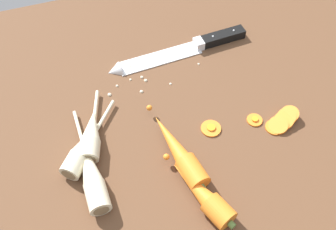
% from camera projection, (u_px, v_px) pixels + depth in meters
% --- Properties ---
extents(ground_plane, '(1.20, 0.90, 0.04)m').
position_uv_depth(ground_plane, '(165.00, 118.00, 0.84)').
color(ground_plane, brown).
extents(chefs_knife, '(0.35, 0.06, 0.04)m').
position_uv_depth(chefs_knife, '(176.00, 52.00, 0.92)').
color(chefs_knife, silver).
rests_on(chefs_knife, ground_plane).
extents(whole_carrot, '(0.07, 0.22, 0.04)m').
position_uv_depth(whole_carrot, '(179.00, 152.00, 0.74)').
color(whole_carrot, orange).
rests_on(whole_carrot, ground_plane).
extents(whole_carrot_second, '(0.09, 0.17, 0.04)m').
position_uv_depth(whole_carrot_second, '(203.00, 195.00, 0.69)').
color(whole_carrot_second, orange).
rests_on(whole_carrot_second, ground_plane).
extents(parsnip_front, '(0.14, 0.16, 0.04)m').
position_uv_depth(parsnip_front, '(84.00, 148.00, 0.75)').
color(parsnip_front, beige).
rests_on(parsnip_front, ground_plane).
extents(parsnip_mid_left, '(0.08, 0.17, 0.04)m').
position_uv_depth(parsnip_mid_left, '(91.00, 135.00, 0.77)').
color(parsnip_mid_left, beige).
rests_on(parsnip_mid_left, ground_plane).
extents(parsnip_mid_right, '(0.04, 0.24, 0.04)m').
position_uv_depth(parsnip_mid_right, '(91.00, 174.00, 0.72)').
color(parsnip_mid_right, beige).
rests_on(parsnip_mid_right, ground_plane).
extents(carrot_slice_stack, '(0.08, 0.05, 0.03)m').
position_uv_depth(carrot_slice_stack, '(283.00, 121.00, 0.80)').
color(carrot_slice_stack, orange).
rests_on(carrot_slice_stack, ground_plane).
extents(carrot_slice_stray_near, '(0.04, 0.04, 0.01)m').
position_uv_depth(carrot_slice_stray_near, '(211.00, 128.00, 0.80)').
color(carrot_slice_stray_near, orange).
rests_on(carrot_slice_stray_near, ground_plane).
extents(carrot_slice_stray_mid, '(0.03, 0.03, 0.01)m').
position_uv_depth(carrot_slice_stray_mid, '(255.00, 120.00, 0.81)').
color(carrot_slice_stray_mid, orange).
rests_on(carrot_slice_stray_mid, ground_plane).
extents(mince_crumbs, '(0.25, 0.09, 0.01)m').
position_uv_depth(mince_crumbs, '(137.00, 79.00, 0.88)').
color(mince_crumbs, beige).
rests_on(mince_crumbs, ground_plane).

